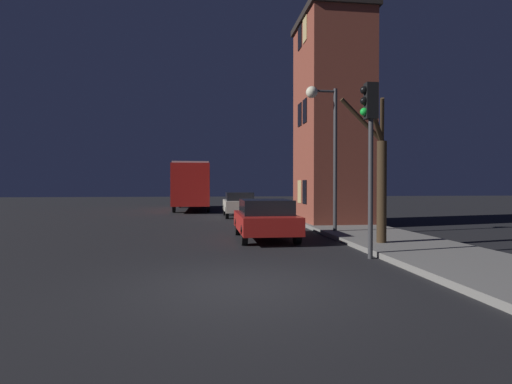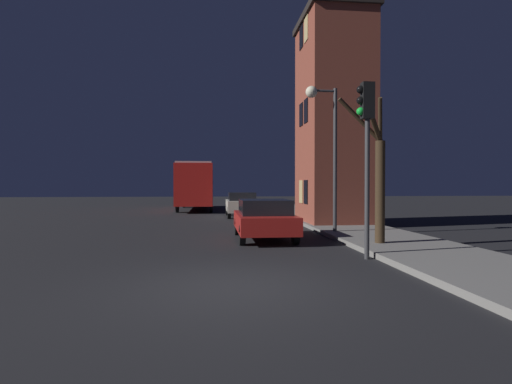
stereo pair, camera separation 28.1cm
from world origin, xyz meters
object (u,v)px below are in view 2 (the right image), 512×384
at_px(bus, 196,183).
at_px(car_near_lane, 264,218).
at_px(streetlamp, 325,128).
at_px(bare_tree, 378,177).
at_px(traffic_light, 366,133).
at_px(car_mid_lane, 241,204).

distance_m(bus, car_near_lane, 17.65).
height_order(streetlamp, bare_tree, streetlamp).
xyz_separation_m(streetlamp, bare_tree, (0.72, -3.14, -1.85)).
bearing_deg(traffic_light, car_mid_lane, 98.87).
distance_m(streetlamp, traffic_light, 4.86).
distance_m(traffic_light, bare_tree, 2.21).
bearing_deg(streetlamp, car_mid_lane, 105.22).
xyz_separation_m(streetlamp, traffic_light, (-0.30, -4.79, -0.80)).
height_order(streetlamp, car_mid_lane, streetlamp).
bearing_deg(bare_tree, bus, 107.34).
bearing_deg(bare_tree, car_mid_lane, 104.63).
relative_size(traffic_light, bare_tree, 1.05).
relative_size(streetlamp, car_near_lane, 1.35).
bearing_deg(car_near_lane, streetlamp, 20.89).
relative_size(traffic_light, car_near_lane, 1.11).
distance_m(streetlamp, car_mid_lane, 9.86).
distance_m(traffic_light, bus, 21.85).
bearing_deg(streetlamp, bare_tree, -77.08).
bearing_deg(bus, car_near_lane, -80.12).
bearing_deg(car_near_lane, bare_tree, -35.87).
bearing_deg(car_mid_lane, bus, 111.59).
xyz_separation_m(car_near_lane, car_mid_lane, (-0.08, 9.91, 0.05)).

